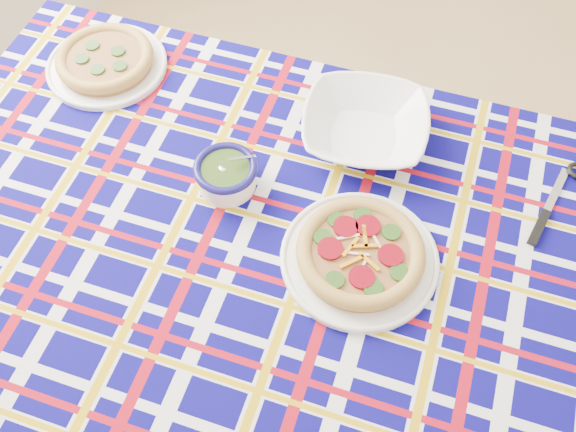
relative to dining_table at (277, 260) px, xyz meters
The scene contains 8 objects.
floor 0.91m from the dining_table, 35.18° to the left, with size 4.00×4.00×0.00m, color #A68556.
dining_table is the anchor object (origin of this frame).
tablecloth 0.02m from the dining_table, ahead, with size 1.55×0.98×0.10m, color #09055F, non-canonical shape.
main_focaccia_plate 0.19m from the dining_table, 15.76° to the left, with size 0.30×0.30×0.06m, color #925D34, non-canonical shape.
pesto_bowl 0.20m from the dining_table, 158.54° to the left, with size 0.13×0.13×0.08m, color #1E360E, non-canonical shape.
serving_bowl 0.33m from the dining_table, 86.29° to the left, with size 0.26×0.26×0.06m, color white.
second_focaccia_plate 0.62m from the dining_table, 161.60° to the left, with size 0.28×0.28×0.05m, color #925D34, non-canonical shape.
table_knife 0.57m from the dining_table, 42.66° to the left, with size 0.22×0.02×0.01m, color silver, non-canonical shape.
Camera 1 is at (-0.17, -0.89, 1.76)m, focal length 40.00 mm.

